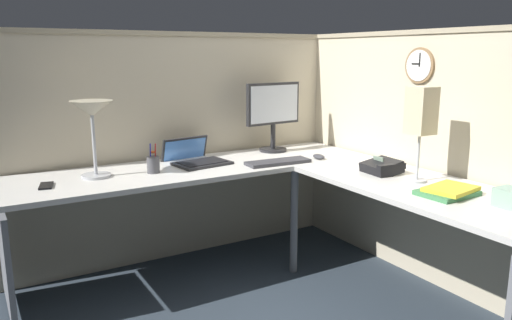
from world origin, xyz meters
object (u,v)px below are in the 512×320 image
(pen_cup, at_px, (153,164))
(desk_lamp_paper, at_px, (421,113))
(monitor, at_px, (273,111))
(wall_clock, at_px, (420,66))
(keyboard, at_px, (278,162))
(desk_lamp_dome, at_px, (92,115))
(laptop, at_px, (194,158))
(office_phone, at_px, (382,167))
(computer_mouse, at_px, (319,157))
(cell_phone, at_px, (46,186))
(book_stack, at_px, (449,191))
(tissue_box, at_px, (510,198))

(pen_cup, height_order, desk_lamp_paper, desk_lamp_paper)
(desk_lamp_paper, bearing_deg, monitor, 100.74)
(pen_cup, bearing_deg, wall_clock, -23.62)
(keyboard, bearing_deg, desk_lamp_dome, 171.27)
(laptop, distance_m, office_phone, 1.21)
(computer_mouse, height_order, desk_lamp_paper, desk_lamp_paper)
(keyboard, xyz_separation_m, cell_phone, (-1.39, 0.16, -0.01))
(wall_clock, bearing_deg, desk_lamp_dome, 158.26)
(pen_cup, xyz_separation_m, wall_clock, (1.51, -0.66, 0.58))
(keyboard, height_order, desk_lamp_dome, desk_lamp_dome)
(monitor, xyz_separation_m, laptop, (-0.65, -0.05, -0.27))
(keyboard, height_order, book_stack, book_stack)
(tissue_box, distance_m, wall_clock, 1.08)
(office_phone, bearing_deg, desk_lamp_paper, -82.91)
(pen_cup, distance_m, tissue_box, 1.93)
(keyboard, distance_m, tissue_box, 1.41)
(pen_cup, relative_size, desk_lamp_paper, 0.34)
(computer_mouse, relative_size, cell_phone, 0.72)
(office_phone, bearing_deg, pen_cup, 148.77)
(monitor, relative_size, book_stack, 1.65)
(book_stack, height_order, wall_clock, wall_clock)
(desk_lamp_paper, bearing_deg, keyboard, 118.42)
(pen_cup, height_order, wall_clock, wall_clock)
(cell_phone, bearing_deg, monitor, 20.79)
(book_stack, bearing_deg, tissue_box, -74.47)
(keyboard, height_order, cell_phone, keyboard)
(pen_cup, bearing_deg, laptop, 24.74)
(book_stack, distance_m, desk_lamp_paper, 0.46)
(laptop, height_order, office_phone, laptop)
(pen_cup, bearing_deg, office_phone, -31.23)
(book_stack, xyz_separation_m, wall_clock, (0.38, 0.57, 0.61))
(laptop, xyz_separation_m, office_phone, (0.84, -0.87, 0.01))
(cell_phone, bearing_deg, desk_lamp_paper, -14.38)
(tissue_box, bearing_deg, computer_mouse, 94.47)
(computer_mouse, xyz_separation_m, book_stack, (0.02, -1.04, 0.00))
(office_phone, height_order, tissue_box, office_phone)
(cell_phone, bearing_deg, keyboard, 6.44)
(pen_cup, bearing_deg, computer_mouse, -9.82)
(office_phone, xyz_separation_m, desk_lamp_paper, (0.03, -0.24, 0.35))
(office_phone, relative_size, tissue_box, 1.83)
(book_stack, relative_size, tissue_box, 2.53)
(book_stack, bearing_deg, desk_lamp_paper, 74.29)
(computer_mouse, height_order, office_phone, office_phone)
(desk_lamp_dome, bearing_deg, computer_mouse, -10.39)
(pen_cup, bearing_deg, tissue_box, -51.38)
(keyboard, height_order, computer_mouse, computer_mouse)
(pen_cup, xyz_separation_m, desk_lamp_paper, (1.21, -0.95, 0.33))
(keyboard, xyz_separation_m, office_phone, (0.39, -0.54, 0.03))
(computer_mouse, bearing_deg, cell_phone, 173.95)
(tissue_box, bearing_deg, book_stack, 105.53)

